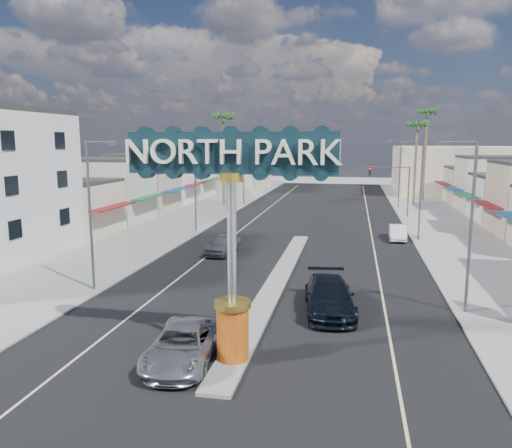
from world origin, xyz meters
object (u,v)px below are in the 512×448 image
at_px(traffic_signal_right, 393,181).
at_px(suv_right, 329,296).
at_px(streetlight_r_far, 398,171).
at_px(palm_left_far, 223,122).
at_px(streetlight_l_near, 92,208).
at_px(palm_right_far, 427,117).
at_px(palm_right_mid, 417,129).
at_px(streetlight_r_mid, 419,185).
at_px(gateway_sign, 232,220).
at_px(car_parked_left, 223,244).
at_px(suv_left, 183,345).
at_px(car_parked_right, 398,232).
at_px(streetlight_l_mid, 197,181).
at_px(streetlight_r_near, 468,218).
at_px(streetlight_l_far, 245,169).
at_px(traffic_signal_left, 241,179).

height_order(traffic_signal_right, suv_right, traffic_signal_right).
relative_size(streetlight_r_far, palm_left_far, 0.69).
bearing_deg(streetlight_l_near, palm_right_far, 63.94).
relative_size(palm_right_mid, palm_right_far, 0.86).
bearing_deg(palm_left_far, palm_right_far, 23.20).
bearing_deg(streetlight_r_far, streetlight_l_near, -116.42).
bearing_deg(streetlight_r_mid, gateway_sign, -110.42).
bearing_deg(car_parked_left, streetlight_r_far, 67.84).
height_order(palm_right_far, suv_left, palm_right_far).
relative_size(gateway_sign, car_parked_right, 2.19).
bearing_deg(streetlight_l_mid, streetlight_r_near, -43.79).
height_order(streetlight_l_near, streetlight_l_mid, same).
bearing_deg(gateway_sign, suv_left, -169.31).
bearing_deg(traffic_signal_right, streetlight_l_mid, -144.50).
height_order(streetlight_r_near, streetlight_r_mid, same).
distance_m(streetlight_r_mid, car_parked_left, 18.71).
distance_m(traffic_signal_right, car_parked_right, 14.64).
xyz_separation_m(palm_right_mid, suv_right, (-9.43, -47.16, -9.72)).
bearing_deg(gateway_sign, car_parked_left, 105.99).
distance_m(streetlight_l_far, palm_left_far, 7.21).
relative_size(streetlight_l_far, streetlight_r_mid, 1.00).
bearing_deg(car_parked_right, streetlight_r_mid, 8.16).
bearing_deg(streetlight_r_mid, streetlight_r_far, 90.00).
relative_size(streetlight_l_near, palm_left_far, 0.69).
bearing_deg(gateway_sign, suv_right, 62.49).
bearing_deg(streetlight_r_mid, suv_left, -113.64).
distance_m(streetlight_r_far, palm_right_mid, 7.30).
distance_m(streetlight_l_far, streetlight_r_mid, 30.32).
relative_size(streetlight_l_far, palm_right_mid, 0.74).
xyz_separation_m(gateway_sign, car_parked_left, (-5.50, 19.20, -5.14)).
bearing_deg(palm_right_mid, suv_left, -105.42).
height_order(traffic_signal_left, palm_right_mid, palm_right_mid).
bearing_deg(suv_right, streetlight_r_near, 2.41).
relative_size(palm_left_far, suv_right, 2.16).
bearing_deg(car_parked_left, suv_left, -74.69).
relative_size(streetlight_l_near, palm_right_mid, 0.74).
xyz_separation_m(suv_left, suv_right, (5.57, 7.23, 0.12)).
height_order(streetlight_r_far, palm_right_far, palm_right_far).
distance_m(palm_right_mid, suv_right, 49.07).
bearing_deg(traffic_signal_left, traffic_signal_right, 0.00).
height_order(streetlight_l_near, streetlight_r_mid, same).
relative_size(gateway_sign, suv_right, 1.51).
relative_size(streetlight_r_near, suv_right, 1.48).
distance_m(traffic_signal_right, car_parked_left, 27.36).
height_order(streetlight_l_mid, streetlight_r_mid, same).
relative_size(streetlight_l_near, suv_right, 1.48).
relative_size(gateway_sign, streetlight_r_far, 1.02).
bearing_deg(suv_left, car_parked_right, 64.51).
xyz_separation_m(traffic_signal_right, streetlight_l_near, (-19.62, -33.99, 0.79)).
relative_size(palm_right_mid, car_parked_left, 2.63).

